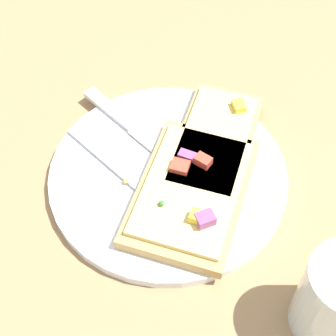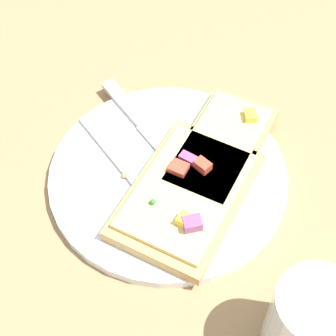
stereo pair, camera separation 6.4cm
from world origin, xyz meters
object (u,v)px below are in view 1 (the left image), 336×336
object	(u,v)px
fork	(139,186)
pizza_slice_main	(191,192)
knife	(139,132)
pizza_slice_corner	(214,143)
plate	(168,176)

from	to	relation	value
fork	pizza_slice_main	xyz separation A→B (m)	(-0.04, 0.05, 0.01)
fork	knife	distance (m)	0.08
pizza_slice_main	pizza_slice_corner	world-z (taller)	pizza_slice_main
fork	plate	bearing A→B (deg)	76.45
knife	plate	bearing A→B (deg)	-13.62
plate	pizza_slice_main	bearing A→B (deg)	87.69
pizza_slice_corner	fork	bearing A→B (deg)	140.56
pizza_slice_corner	pizza_slice_main	bearing A→B (deg)	175.20
plate	knife	world-z (taller)	knife
plate	pizza_slice_main	size ratio (longest dim) A/B	1.31
plate	knife	distance (m)	0.07
knife	pizza_slice_main	size ratio (longest dim) A/B	1.08
pizza_slice_main	pizza_slice_corner	xyz separation A→B (m)	(-0.07, -0.04, 0.00)
knife	pizza_slice_corner	xyz separation A→B (m)	(-0.05, 0.07, 0.01)
fork	knife	world-z (taller)	knife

